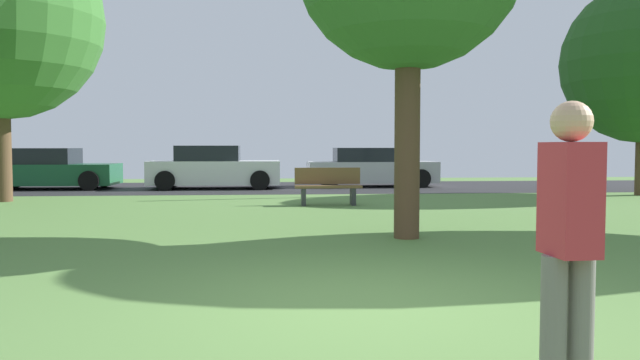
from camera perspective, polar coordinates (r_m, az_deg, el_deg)
ground_plane at (r=5.56m, az=4.34°, el=-11.65°), size 44.00×44.00×0.00m
road_strip at (r=21.37m, az=-2.59°, el=-0.68°), size 44.00×6.40×0.01m
person_bystander at (r=3.63m, az=22.02°, el=-5.00°), size 0.30×0.33×1.66m
parked_car_green at (r=22.38m, az=-23.75°, el=0.83°), size 4.28×2.09×1.36m
parked_car_white at (r=21.02m, az=-9.81°, el=1.03°), size 4.33×1.95×1.44m
parked_car_silver at (r=21.82m, az=4.67°, el=1.06°), size 4.49×1.92×1.37m
park_bench at (r=14.89m, az=0.74°, el=-0.55°), size 1.60×0.45×0.90m
street_lamp_post at (r=17.95m, az=7.71°, el=5.75°), size 0.14×0.14×4.50m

